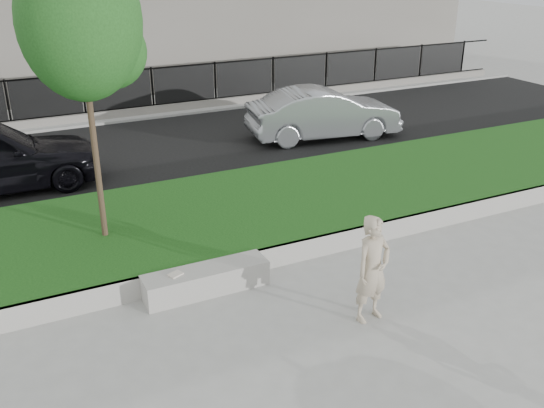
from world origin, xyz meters
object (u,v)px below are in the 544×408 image
young_tree (85,27)px  stone_bench (206,280)px  car_silver (324,113)px  man (373,269)px  book (175,274)px

young_tree → stone_bench: bearing=-61.7°
stone_bench → car_silver: 8.91m
car_silver → man: bearing=162.6°
man → book: man is taller
man → book: size_ratio=7.65×
stone_bench → man: 2.74m
book → man: bearing=-59.5°
stone_bench → car_silver: size_ratio=0.47×
car_silver → book: bearing=143.6°
book → stone_bench: bearing=-24.3°
stone_bench → young_tree: young_tree is taller
stone_bench → book: book is taller
book → car_silver: car_silver is taller
young_tree → car_silver: size_ratio=1.14×
stone_bench → car_silver: (6.07, 6.50, 0.55)m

